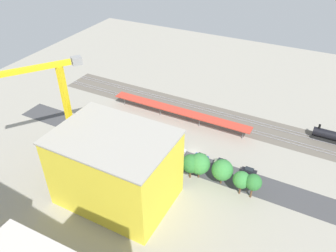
# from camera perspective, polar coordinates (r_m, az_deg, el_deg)

# --- Properties ---
(ground_plane) EXTENTS (206.93, 206.93, 0.00)m
(ground_plane) POSITION_cam_1_polar(r_m,az_deg,el_deg) (103.60, 4.50, -4.45)
(ground_plane) COLOR #9E998C
(ground_plane) RESTS_ON ground
(rail_bed) EXTENTS (129.58, 16.26, 0.01)m
(rail_bed) POSITION_cam_1_polar(r_m,az_deg,el_deg) (120.43, 8.53, 1.49)
(rail_bed) COLOR #665E54
(rail_bed) RESTS_ON ground
(street_asphalt) EXTENTS (129.49, 11.70, 0.01)m
(street_asphalt) POSITION_cam_1_polar(r_m,az_deg,el_deg) (99.82, 3.32, -6.18)
(street_asphalt) COLOR #424244
(street_asphalt) RESTS_ON ground
(track_rails) EXTENTS (129.30, 9.82, 0.12)m
(track_rails) POSITION_cam_1_polar(r_m,az_deg,el_deg) (120.33, 8.54, 1.57)
(track_rails) COLOR #9E9EA8
(track_rails) RESTS_ON ground
(platform_canopy_near) EXTENTS (51.36, 5.08, 4.23)m
(platform_canopy_near) POSITION_cam_1_polar(r_m,az_deg,el_deg) (115.27, 1.98, 2.61)
(platform_canopy_near) COLOR #C63D2D
(platform_canopy_near) RESTS_ON ground
(locomotive) EXTENTS (14.07, 3.18, 5.21)m
(locomotive) POSITION_cam_1_polar(r_m,az_deg,el_deg) (118.81, 26.94, -1.82)
(locomotive) COLOR black
(locomotive) RESTS_ON ground
(parked_car_0) EXTENTS (4.37, 1.77, 1.66)m
(parked_car_0) POSITION_cam_1_polar(r_m,az_deg,el_deg) (98.24, 13.80, -7.59)
(parked_car_0) COLOR black
(parked_car_0) RESTS_ON ground
(parked_car_1) EXTENTS (4.51, 1.98, 1.72)m
(parked_car_1) POSITION_cam_1_polar(r_m,az_deg,el_deg) (99.47, 9.28, -6.27)
(parked_car_1) COLOR black
(parked_car_1) RESTS_ON ground
(parked_car_2) EXTENTS (4.31, 1.99, 1.60)m
(parked_car_2) POSITION_cam_1_polar(r_m,az_deg,el_deg) (100.72, 5.79, -5.35)
(parked_car_2) COLOR black
(parked_car_2) RESTS_ON ground
(parked_car_3) EXTENTS (4.70, 2.01, 1.67)m
(parked_car_3) POSITION_cam_1_polar(r_m,az_deg,el_deg) (102.95, 1.84, -4.11)
(parked_car_3) COLOR black
(parked_car_3) RESTS_ON ground
(parked_car_4) EXTENTS (4.45, 2.01, 1.67)m
(parked_car_4) POSITION_cam_1_polar(r_m,az_deg,el_deg) (105.51, -1.81, -2.98)
(parked_car_4) COLOR black
(parked_car_4) RESTS_ON ground
(parked_car_5) EXTENTS (4.44, 1.81, 1.65)m
(parked_car_5) POSITION_cam_1_polar(r_m,az_deg,el_deg) (108.59, -5.15, -1.89)
(parked_car_5) COLOR black
(parked_car_5) RESTS_ON ground
(parked_car_6) EXTENTS (4.32, 2.17, 1.63)m
(parked_car_6) POSITION_cam_1_polar(r_m,az_deg,el_deg) (111.99, -8.38, -0.89)
(parked_car_6) COLOR black
(parked_car_6) RESTS_ON ground
(parked_car_7) EXTENTS (4.43, 1.89, 1.60)m
(parked_car_7) POSITION_cam_1_polar(r_m,az_deg,el_deg) (116.51, -11.54, 0.29)
(parked_car_7) COLOR black
(parked_car_7) RESTS_ON ground
(construction_building) EXTENTS (28.42, 20.72, 19.29)m
(construction_building) POSITION_cam_1_polar(r_m,az_deg,el_deg) (84.01, -9.02, -7.29)
(construction_building) COLOR yellow
(construction_building) RESTS_ON ground
(construction_roof_slab) EXTENTS (29.03, 21.34, 0.40)m
(construction_roof_slab) POSITION_cam_1_polar(r_m,az_deg,el_deg) (77.83, -9.67, -1.89)
(construction_roof_slab) COLOR #ADA89E
(construction_roof_slab) RESTS_ON construction_building
(tower_crane) EXTENTS (19.52, 25.13, 32.74)m
(tower_crane) POSITION_cam_1_polar(r_m,az_deg,el_deg) (91.44, -18.93, 3.04)
(tower_crane) COLOR gray
(tower_crane) RESTS_ON ground
(box_truck_0) EXTENTS (9.68, 3.09, 3.10)m
(box_truck_0) POSITION_cam_1_polar(r_m,az_deg,el_deg) (96.21, -1.06, -6.75)
(box_truck_0) COLOR black
(box_truck_0) RESTS_ON ground
(street_tree_0) EXTENTS (5.86, 5.86, 7.82)m
(street_tree_0) POSITION_cam_1_polar(r_m,az_deg,el_deg) (90.89, 9.36, -7.50)
(street_tree_0) COLOR brown
(street_tree_0) RESTS_ON ground
(street_tree_1) EXTENTS (4.37, 4.37, 7.61)m
(street_tree_1) POSITION_cam_1_polar(r_m,az_deg,el_deg) (88.32, 14.52, -9.39)
(street_tree_1) COLOR brown
(street_tree_1) RESTS_ON ground
(street_tree_2) EXTENTS (5.99, 5.99, 8.05)m
(street_tree_2) POSITION_cam_1_polar(r_m,az_deg,el_deg) (91.75, 5.44, -6.51)
(street_tree_2) COLOR brown
(street_tree_2) RESTS_ON ground
(street_tree_3) EXTENTS (5.23, 5.23, 7.69)m
(street_tree_3) POSITION_cam_1_polar(r_m,az_deg,el_deg) (91.56, 3.94, -6.50)
(street_tree_3) COLOR brown
(street_tree_3) RESTS_ON ground
(street_tree_4) EXTENTS (4.62, 4.62, 7.26)m
(street_tree_4) POSITION_cam_1_polar(r_m,az_deg,el_deg) (88.95, 12.59, -9.07)
(street_tree_4) COLOR brown
(street_tree_4) RESTS_ON ground
(traffic_light) EXTENTS (0.50, 0.36, 6.06)m
(traffic_light) POSITION_cam_1_polar(r_m,az_deg,el_deg) (90.22, 13.72, -9.27)
(traffic_light) COLOR #333333
(traffic_light) RESTS_ON ground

